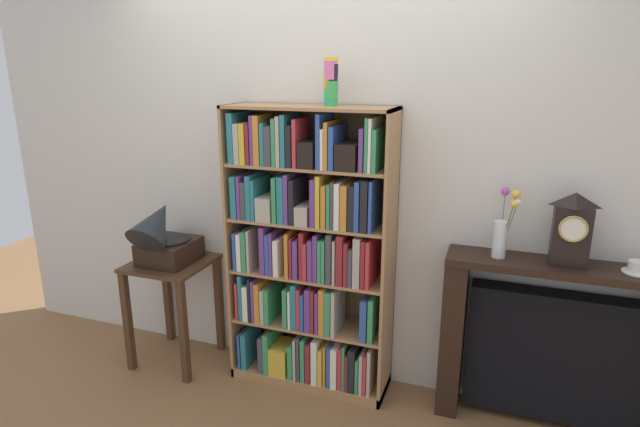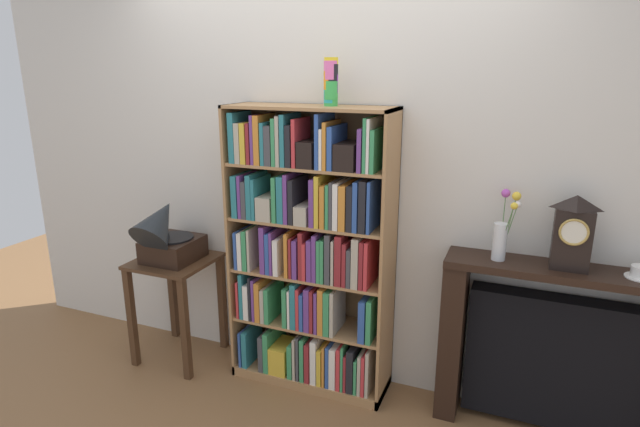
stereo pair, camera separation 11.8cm
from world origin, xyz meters
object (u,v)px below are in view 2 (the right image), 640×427
Objects in this scene: side_table_left at (176,286)px; flower_vase at (502,232)px; gramophone at (166,234)px; bookshelf at (309,258)px; cup_stack at (331,82)px; fireplace_mantel at (561,354)px; mantel_clock at (573,233)px.

flower_vase is (2.00, 0.12, 0.58)m from side_table_left.
gramophone is 1.33× the size of flower_vase.
bookshelf reaches higher than side_table_left.
cup_stack is 0.53× the size of gramophone.
cup_stack is at bearing -178.53° from fireplace_mantel.
side_table_left is 2.40m from mantel_clock.
cup_stack reaches higher than fireplace_mantel.
side_table_left is at bearing 90.00° from gramophone.
bookshelf is at bearing -177.55° from flower_vase.
side_table_left is (-0.94, -0.07, -0.30)m from bookshelf.
bookshelf reaches higher than mantel_clock.
flower_vase is (1.06, 0.05, 0.28)m from bookshelf.
flower_vase is at bearing 1.08° from cup_stack.
fireplace_mantel is at bearing 3.25° from side_table_left.
gramophone is 2.34m from mantel_clock.
flower_vase is at bearing 178.13° from mantel_clock.
cup_stack is 0.68× the size of mantel_clock.
gramophone is at bearing -90.00° from side_table_left.
bookshelf is 4.57× the size of mantel_clock.
flower_vase is at bearing 3.37° from side_table_left.
gramophone is 0.39× the size of fireplace_mantel.
bookshelf is 0.95m from gramophone.
mantel_clock is (2.32, 0.11, 0.63)m from side_table_left.
bookshelf is 1.45m from fireplace_mantel.
gramophone is at bearing -171.35° from cup_stack.
gramophone is 2.39m from fireplace_mantel.
bookshelf is 3.57× the size of gramophone.
side_table_left is 0.39m from gramophone.
side_table_left is at bearing -174.60° from cup_stack.
mantel_clock reaches higher than flower_vase.
bookshelf is 0.99m from side_table_left.
bookshelf is at bearing 4.41° from side_table_left.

